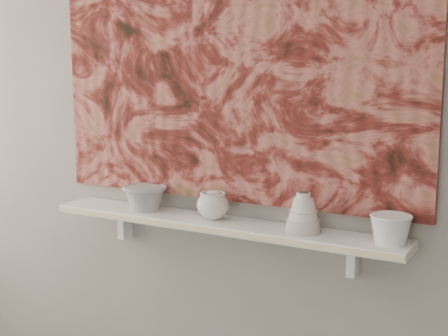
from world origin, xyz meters
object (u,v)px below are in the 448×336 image
Objects in this scene: shelf at (219,224)px; bell_vessel at (303,212)px; cup_cream at (213,205)px; bowl_white at (391,229)px; painting at (230,53)px; bowl_grey at (145,198)px.

shelf is 10.09× the size of bell_vessel.
bowl_white is at bearing 0.00° from cup_cream.
painting reaches higher than bowl_grey.
bowl_grey is at bearing 180.00° from bowl_white.
bell_vessel is at bearing 0.00° from bowl_grey.
bowl_grey is at bearing 180.00° from bell_vessel.
shelf is 0.34m from bell_vessel.
cup_cream reaches higher than bowl_grey.
bowl_white is at bearing 0.00° from bell_vessel.
bell_vessel reaches higher than bowl_grey.
bowl_grey is (-0.34, 0.00, 0.07)m from shelf.
painting is (0.00, 0.08, 0.62)m from shelf.
bowl_grey is at bearing 180.00° from cup_cream.
shelf is 0.63m from painting.
bowl_grey is 0.31m from cup_cream.
bowl_grey is 0.67m from bell_vessel.
cup_cream is 0.66m from bowl_white.
bowl_white is (0.63, 0.00, 0.06)m from shelf.
painting reaches higher than shelf.
painting is 12.77× the size of cup_cream.
bowl_white is (0.66, 0.00, -0.00)m from cup_cream.
cup_cream is 0.85× the size of bell_vessel.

